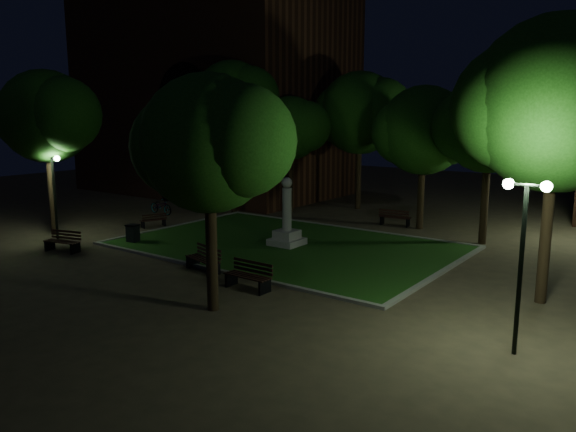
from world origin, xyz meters
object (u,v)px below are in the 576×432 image
Objects in this scene: bench_west_near at (63,242)px; bench_left_side at (154,221)px; trash_bin at (133,234)px; bicycle at (161,206)px; monument at (287,226)px; bench_near_left at (204,260)px; bench_near_right at (249,276)px; bench_far_side at (395,218)px.

bench_west_near is 6.17m from bench_left_side.
bicycle reaches higher than trash_bin.
bicycle is at bearing 129.04° from trash_bin.
trash_bin reaches higher than bench_left_side.
bicycle is at bearing 98.42° from bench_west_near.
monument is 8.64m from bench_left_side.
bench_near_left is 3.03m from bench_near_right.
bench_near_left is 1.06× the size of bench_far_side.
bench_far_side is 14.07m from trash_bin.
bench_west_near is 17.18m from bench_far_side.
monument is 7.49m from trash_bin.
bench_far_side is 0.90× the size of bicycle.
monument is 1.77× the size of bench_west_near.
bench_near_left reaches higher than bench_far_side.
bench_far_side is at bearing 75.23° from monument.
bench_far_side reaches higher than trash_bin.
bench_near_left is at bearing -13.01° from trash_bin.
bench_near_right is 1.00× the size of bench_west_near.
bench_near_right is 1.03× the size of bench_far_side.
bench_near_left is at bearing 71.87° from bench_far_side.
bicycle is (-4.93, 6.08, 0.05)m from trash_bin.
bench_west_near reaches higher than trash_bin.
bench_near_right is 16.32m from bicycle.
bicycle is at bearing 168.90° from monument.
monument reaches higher than bench_near_right.
bench_near_left is at bearing 80.92° from bench_left_side.
bench_near_right reaches higher than bench_left_side.
bench_near_left is 9.57m from bench_left_side.
bench_west_near is at bearing -153.92° from bench_near_left.
bench_near_right is at bearing 84.41° from bench_left_side.
bench_near_right is 1.98× the size of trash_bin.
monument is at bearing -97.42° from bicycle.
bicycle is (-14.08, 8.25, 0.05)m from bench_near_right.
bench_left_side is 13.35m from bench_far_side.
bench_near_right reaches higher than bench_far_side.
bench_west_near is 3.18m from trash_bin.
bench_left_side is (-8.59, -0.71, -0.60)m from monument.
bench_west_near is at bearing -112.51° from trash_bin.
trash_bin is (-9.15, 2.17, -0.00)m from bench_near_right.
monument is at bearing 31.09° from trash_bin.
trash_bin is (-6.40, -3.86, -0.49)m from monument.
bench_near_left is 1.04× the size of bench_west_near.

